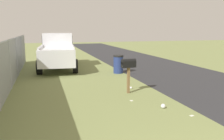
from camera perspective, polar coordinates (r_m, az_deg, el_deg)
The scene contains 9 objects.
road_asphalt at distance 10.25m, azimuth 24.91°, elevation -3.97°, with size 60.00×5.19×0.01m, color #2D2D30.
mailbox at distance 8.34m, azimuth 4.15°, elevation 1.09°, with size 0.24×0.54×1.28m.
pickup_truck at distance 14.32m, azimuth -13.27°, elevation 4.93°, with size 5.62×2.51×2.09m.
trash_bin at distance 12.28m, azimuth 1.57°, elevation 1.49°, with size 0.54×0.54×0.97m.
fence_section at distance 9.77m, azimuth -24.14°, elevation 1.63°, with size 15.85×0.07×1.94m.
litter_wrapper_midfield_b at distance 7.67m, azimuth 4.89°, elevation -7.59°, with size 0.12×0.08×0.01m, color silver.
litter_cup_midfield_a at distance 9.16m, azimuth 4.66°, elevation -4.40°, with size 0.08×0.08×0.10m, color white.
litter_bag_near_hydrant at distance 7.09m, azimuth 12.61°, elevation -8.75°, with size 0.14×0.14×0.14m, color silver.
litter_wrapper_by_mailbox at distance 6.75m, azimuth 19.25°, elevation -10.65°, with size 0.12×0.08×0.01m, color silver.
Camera 1 is at (-1.39, 2.23, 2.33)m, focal length 36.75 mm.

